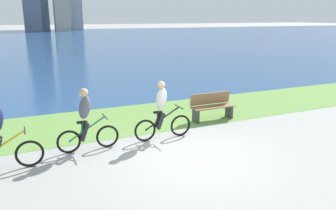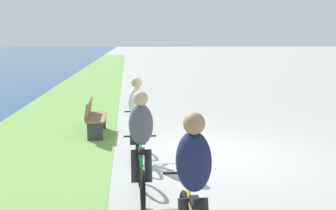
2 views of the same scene
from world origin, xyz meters
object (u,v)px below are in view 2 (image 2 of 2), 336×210
at_px(cyclist_trailing, 141,146).
at_px(cyclist_lead, 137,118).
at_px(bench_near_path, 94,117).
at_px(cyclist_distant_rear, 193,195).

bearing_deg(cyclist_trailing, cyclist_lead, 0.00).
xyz_separation_m(cyclist_lead, cyclist_trailing, (-2.10, 0.00, -0.00)).
bearing_deg(cyclist_lead, cyclist_trailing, 180.00).
relative_size(cyclist_lead, cyclist_trailing, 1.04).
distance_m(cyclist_trailing, bench_near_path, 4.52).
relative_size(cyclist_trailing, bench_near_path, 1.10).
xyz_separation_m(cyclist_lead, cyclist_distant_rear, (-4.08, -0.45, 0.00)).
bearing_deg(cyclist_distant_rear, bench_near_path, 13.13).
xyz_separation_m(cyclist_lead, bench_near_path, (2.28, 1.03, -0.38)).
height_order(cyclist_lead, cyclist_distant_rear, cyclist_distant_rear).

